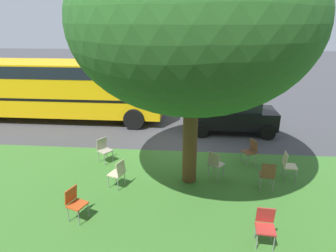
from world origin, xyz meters
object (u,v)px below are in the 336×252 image
object	(u,v)px
street_tree	(193,23)
chair_4	(215,163)
chair_0	(251,150)
chair_7	(288,164)
chair_3	(265,224)
chair_5	(104,148)
chair_6	(118,172)
parked_car	(234,114)
chair_1	(75,201)
school_bus	(58,85)
chair_2	(267,174)

from	to	relation	value
street_tree	chair_4	world-z (taller)	street_tree
chair_0	chair_7	distance (m)	1.40
chair_3	chair_0	bearing A→B (deg)	-95.48
chair_5	chair_6	distance (m)	1.88
chair_7	chair_0	bearing A→B (deg)	-45.47
chair_0	chair_3	size ratio (longest dim) A/B	1.00
chair_3	parked_car	bearing A→B (deg)	-91.30
chair_1	chair_7	size ratio (longest dim) A/B	1.00
street_tree	chair_4	size ratio (longest dim) A/B	8.11
chair_3	chair_7	size ratio (longest dim) A/B	1.00
chair_1	school_bus	xyz separation A→B (m)	(3.80, -7.81, 1.24)
street_tree	chair_4	xyz separation A→B (m)	(-0.82, -0.25, -4.20)
street_tree	school_bus	world-z (taller)	street_tree
chair_3	chair_6	bearing A→B (deg)	-27.90
chair_7	school_bus	world-z (taller)	school_bus
chair_5	chair_2	bearing A→B (deg)	165.68
chair_5	chair_7	size ratio (longest dim) A/B	1.00
chair_4	chair_5	size ratio (longest dim) A/B	1.00
chair_0	chair_4	xyz separation A→B (m)	(1.30, 1.10, 0.00)
chair_1	chair_2	xyz separation A→B (m)	(-5.14, -1.84, 0.00)
chair_6	chair_2	bearing A→B (deg)	-176.45
street_tree	school_bus	bearing A→B (deg)	-40.42
chair_3	chair_5	distance (m)	6.03
chair_0	chair_3	distance (m)	4.02
chair_2	chair_6	bearing A→B (deg)	3.55
chair_5	chair_3	bearing A→B (deg)	142.40
chair_6	chair_7	size ratio (longest dim) A/B	1.00
chair_1	parked_car	distance (m)	8.16
chair_3	chair_4	size ratio (longest dim) A/B	1.00
chair_4	chair_6	world-z (taller)	same
chair_5	school_bus	bearing A→B (deg)	-52.13
chair_1	chair_4	bearing A→B (deg)	-146.39
chair_1	chair_6	distance (m)	1.72
street_tree	chair_1	xyz separation A→B (m)	(2.83, 2.17, -4.20)
chair_3	chair_4	distance (m)	3.04
chair_0	parked_car	bearing A→B (deg)	-85.92
parked_car	school_bus	xyz separation A→B (m)	(8.52, -1.16, 0.92)
chair_0	chair_3	world-z (taller)	same
street_tree	chair_3	world-z (taller)	street_tree
street_tree	parked_car	bearing A→B (deg)	-112.97
parked_car	chair_1	bearing A→B (deg)	54.60
street_tree	chair_5	size ratio (longest dim) A/B	8.11
parked_car	chair_4	bearing A→B (deg)	75.70
chair_0	chair_7	world-z (taller)	same
school_bus	street_tree	bearing A→B (deg)	139.58
chair_0	school_bus	size ratio (longest dim) A/B	0.08
chair_1	school_bus	distance (m)	8.77
chair_3	chair_6	xyz separation A→B (m)	(3.85, -2.04, 0.00)
chair_2	school_bus	bearing A→B (deg)	-33.76
chair_0	chair_5	bearing A→B (deg)	3.56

